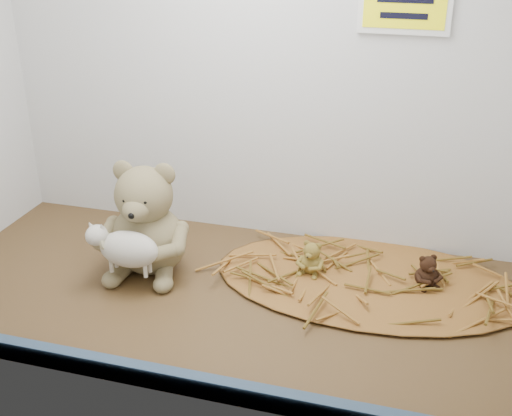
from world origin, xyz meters
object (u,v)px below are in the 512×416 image
(mini_teddy_tan, at_px, (312,256))
(mini_teddy_brown, at_px, (427,269))
(toy_lamb, at_px, (129,249))
(main_teddy, at_px, (147,217))

(mini_teddy_tan, relative_size, mini_teddy_brown, 1.06)
(toy_lamb, bearing_deg, mini_teddy_tan, 23.53)
(main_teddy, relative_size, mini_teddy_tan, 3.35)
(toy_lamb, bearing_deg, main_teddy, 90.00)
(toy_lamb, distance_m, mini_teddy_tan, 0.38)
(toy_lamb, xyz_separation_m, mini_teddy_tan, (0.34, 0.15, -0.04))
(main_teddy, distance_m, mini_teddy_tan, 0.36)
(main_teddy, height_order, mini_teddy_brown, main_teddy)
(toy_lamb, bearing_deg, mini_teddy_brown, 15.76)
(mini_teddy_tan, xyz_separation_m, mini_teddy_brown, (0.24, 0.01, -0.00))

